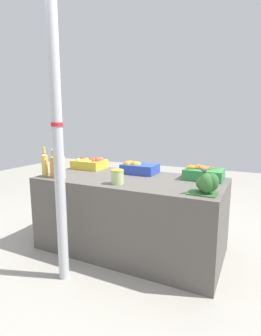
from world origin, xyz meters
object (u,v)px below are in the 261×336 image
Objects in this scene: apple_crate at (90,163)px; sparrow_bird at (204,169)px; broccoli_pile at (207,184)px; juice_bottle_amber at (54,165)px; support_pole at (58,140)px; carrot_crate at (204,174)px; juice_bottle_cloudy at (62,165)px; pickle_jar at (117,177)px; juice_bottle_golden at (45,164)px; orange_crate at (139,168)px.

sparrow_bird is (1.42, -0.53, 0.13)m from apple_crate.
broccoli_pile is at bearing -19.58° from apple_crate.
sparrow_bird is (1.47, 0.04, 0.08)m from juice_bottle_amber.
juice_bottle_amber reaches higher than sparrow_bird.
support_pole reaches higher than broccoli_pile.
carrot_crate is at bearing 45.90° from support_pole.
broccoli_pile is 0.75× the size of juice_bottle_cloudy.
apple_crate is 0.85m from pickle_jar.
juice_bottle_golden is 0.97× the size of juice_bottle_cloudy.
support_pole reaches higher than sparrow_bird.
sparrow_bird is at bearing 23.14° from support_pole.
juice_bottle_golden is at bearing -106.38° from apple_crate.
juice_bottle_golden is at bearing 143.44° from support_pole.
orange_crate is 2.87× the size of sparrow_bird.
sparrow_bird is (-0.03, -0.01, 0.11)m from broccoli_pile.
support_pole is at bearing -39.35° from sparrow_bird.
support_pole is 8.26× the size of juice_bottle_amber.
juice_bottle_cloudy reaches higher than juice_bottle_golden.
apple_crate is at bearing 141.18° from pickle_jar.
juice_bottle_cloudy is (0.22, 0.00, 0.00)m from juice_bottle_golden.
sparrow_bird is at bearing 0.69° from pickle_jar.
juice_bottle_golden is at bearing -61.17° from sparrow_bird.
juice_bottle_golden reaches higher than apple_crate.
juice_bottle_golden is 0.83m from pickle_jar.
broccoli_pile is at bearing 1.72° from juice_bottle_golden.
support_pole is at bearing -134.10° from carrot_crate.
support_pole is 1.06m from orange_crate.
sparrow_bird reaches higher than pickle_jar.
juice_bottle_amber is 2.17× the size of pickle_jar.
juice_bottle_golden is at bearing -145.10° from orange_crate.
support_pole is at bearing -68.45° from apple_crate.
juice_bottle_golden is 2.37× the size of sparrow_bird.
pickle_jar is at bearing -86.47° from orange_crate.
pickle_jar is at bearing 2.19° from juice_bottle_amber.
juice_bottle_golden is 1.06× the size of juice_bottle_amber.
support_pole is 0.60m from juice_bottle_cloudy.
juice_bottle_amber reaches higher than carrot_crate.
orange_crate is at bearing -0.54° from apple_crate.
broccoli_pile is 0.78m from pickle_jar.
apple_crate is 1.28× the size of juice_bottle_amber.
apple_crate is at bearing 95.61° from juice_bottle_cloudy.
broccoli_pile is at bearing 1.54° from pickle_jar.
juice_bottle_golden reaches higher than sparrow_bird.
carrot_crate is 1.18× the size of juice_bottle_cloudy.
support_pole is 6.44× the size of carrot_crate.
apple_crate is at bearing -179.98° from carrot_crate.
juice_bottle_cloudy reaches higher than pickle_jar.
orange_crate and carrot_crate have the same top height.
support_pole is 1.10m from apple_crate.
sparrow_bird reaches higher than orange_crate.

